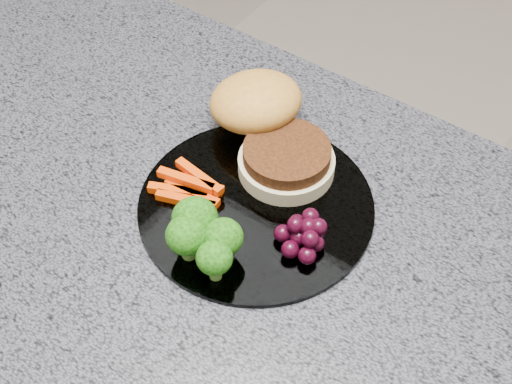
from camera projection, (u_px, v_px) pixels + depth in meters
countertop at (249, 261)px, 0.76m from camera, size 1.20×0.60×0.04m
plate at (256, 206)px, 0.78m from camera, size 0.26×0.26×0.01m
burger at (266, 124)px, 0.83m from camera, size 0.21×0.18×0.06m
carrot_sticks at (189, 187)px, 0.79m from camera, size 0.08×0.06×0.02m
broccoli at (202, 234)px, 0.71m from camera, size 0.09×0.07×0.06m
grape_bunch at (304, 234)px, 0.73m from camera, size 0.06×0.06×0.03m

